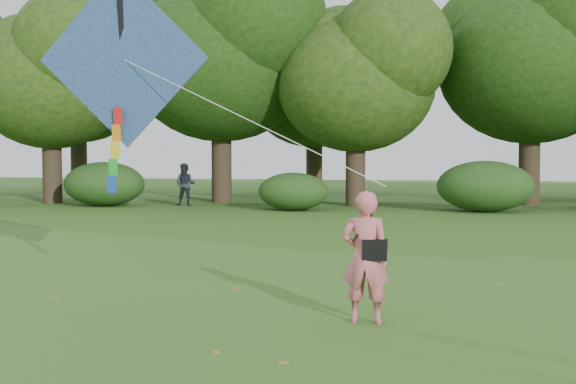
# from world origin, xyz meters

# --- Properties ---
(ground) EXTENTS (100.00, 100.00, 0.00)m
(ground) POSITION_xyz_m (0.00, 0.00, 0.00)
(ground) COLOR #265114
(ground) RESTS_ON ground
(man_kite_flyer) EXTENTS (0.61, 0.41, 1.66)m
(man_kite_flyer) POSITION_xyz_m (0.45, -0.41, 0.83)
(man_kite_flyer) COLOR #C85E69
(man_kite_flyer) RESTS_ON ground
(bystander_left) EXTENTS (0.90, 0.73, 1.74)m
(bystander_left) POSITION_xyz_m (-8.85, 18.71, 0.87)
(bystander_left) COLOR #22262E
(bystander_left) RESTS_ON ground
(crossbody_bag) EXTENTS (0.43, 0.20, 0.68)m
(crossbody_bag) POSITION_xyz_m (0.57, -0.44, 0.94)
(crossbody_bag) COLOR black
(crossbody_bag) RESTS_ON ground
(flying_kite) EXTENTS (5.39, 1.62, 3.35)m
(flying_kite) POSITION_xyz_m (-3.34, 0.87, 3.50)
(flying_kite) COLOR #2937B4
(flying_kite) RESTS_ON ground
(tree_line) EXTENTS (54.70, 15.30, 9.48)m
(tree_line) POSITION_xyz_m (1.67, 22.88, 5.60)
(tree_line) COLOR #3A2D1E
(tree_line) RESTS_ON ground
(shrub_band) EXTENTS (39.15, 3.22, 1.88)m
(shrub_band) POSITION_xyz_m (-0.72, 17.60, 0.86)
(shrub_band) COLOR #264919
(shrub_band) RESTS_ON ground
(fallen_leaves) EXTENTS (10.01, 13.00, 0.01)m
(fallen_leaves) POSITION_xyz_m (0.54, 2.86, 0.01)
(fallen_leaves) COLOR olive
(fallen_leaves) RESTS_ON ground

